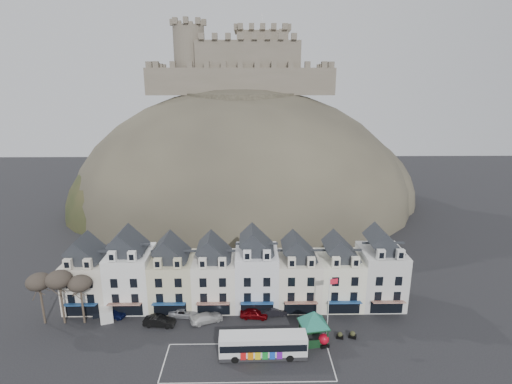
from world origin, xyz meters
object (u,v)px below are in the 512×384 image
car_black (160,321)px  white_van (107,311)px  flagpole (329,302)px  car_navy (113,313)px  car_silver (184,312)px  car_maroon (254,314)px  red_buoy (324,340)px  car_white (207,318)px  car_charcoal (274,311)px  bus (263,344)px  bus_shelter (314,318)px

car_black → white_van: bearing=80.6°
flagpole → car_navy: bearing=171.4°
flagpole → car_silver: 22.68m
white_van → car_navy: bearing=-18.8°
car_navy → car_black: car_black is taller
flagpole → car_maroon: (-10.68, 4.33, -4.46)m
car_navy → car_silver: car_navy is taller
flagpole → car_navy: flagpole is taller
white_van → car_navy: (0.99, 0.00, -0.29)m
car_navy → car_maroon: bearing=-72.9°
red_buoy → car_white: (-16.87, 6.06, -0.22)m
red_buoy → car_black: 24.39m
car_charcoal → white_van: bearing=80.9°
red_buoy → car_charcoal: red_buoy is taller
bus → bus_shelter: size_ratio=1.56×
bus → car_navy: size_ratio=2.94×
bus → car_silver: (-12.07, 9.60, -1.16)m
bus → flagpole: (9.59, 4.65, 3.38)m
bus → red_buoy: 8.77m
car_black → car_white: size_ratio=0.95×
bus → car_white: bus is taller
car_navy → car_maroon: (22.00, -0.62, 0.06)m
car_maroon → car_silver: bearing=92.3°
flagpole → car_silver: bearing=167.1°
car_silver → car_white: size_ratio=0.92×
car_silver → car_charcoal: (14.06, 0.00, 0.04)m
red_buoy → car_black: (-23.85, 5.14, -0.16)m
car_navy → car_charcoal: 25.09m
car_black → car_charcoal: (17.33, 2.50, -0.09)m
bus_shelter → flagpole: 3.24m
bus_shelter → car_silver: bearing=152.0°
car_silver → car_white: 4.03m
car_silver → car_black: bearing=132.8°
bus → white_van: bearing=157.1°
flagpole → car_maroon: bearing=157.9°
car_navy → car_maroon: size_ratio=0.92×
red_buoy → flagpole: 5.15m
bus → car_silver: bearing=140.3°
car_silver → car_white: bearing=-107.6°
bus_shelter → car_maroon: size_ratio=1.72×
red_buoy → flagpole: bearing=68.1°
red_buoy → car_white: 17.92m
red_buoy → car_silver: (-20.58, 7.64, -0.29)m
red_buoy → car_navy: bearing=166.4°
white_van → car_silver: white_van is taller
bus_shelter → car_navy: bearing=158.6°
red_buoy → car_silver: bearing=159.6°
white_van → car_black: white_van is taller
bus_shelter → car_black: (-22.53, 4.06, -2.95)m
car_navy → car_charcoal: size_ratio=0.95×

